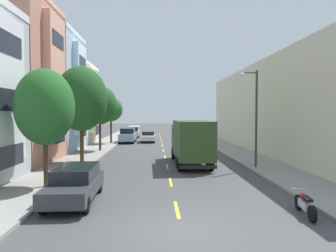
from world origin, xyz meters
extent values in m
plane|color=#424244|center=(0.00, 30.00, 0.00)|extent=(160.00, 160.00, 0.00)
cube|color=gray|center=(-7.10, 28.00, 0.07)|extent=(3.20, 120.00, 0.14)
cube|color=gray|center=(7.10, 28.00, 0.07)|extent=(3.20, 120.00, 0.14)
cube|color=yellow|center=(0.00, 2.00, 0.00)|extent=(0.14, 2.20, 0.01)
cube|color=yellow|center=(0.00, 7.00, 0.00)|extent=(0.14, 2.20, 0.01)
cube|color=yellow|center=(0.00, 12.00, 0.00)|extent=(0.14, 2.20, 0.01)
cube|color=yellow|center=(0.00, 17.00, 0.00)|extent=(0.14, 2.20, 0.01)
cube|color=yellow|center=(0.00, 22.00, 0.00)|extent=(0.14, 2.20, 0.01)
cube|color=yellow|center=(0.00, 27.00, 0.00)|extent=(0.14, 2.20, 0.01)
cube|color=yellow|center=(0.00, 32.00, 0.00)|extent=(0.14, 2.20, 0.01)
cube|color=yellow|center=(0.00, 37.00, 0.00)|extent=(0.14, 2.20, 0.01)
cube|color=yellow|center=(0.00, 42.00, 0.00)|extent=(0.14, 2.20, 0.01)
cube|color=yellow|center=(0.00, 47.00, 0.00)|extent=(0.14, 2.20, 0.01)
cube|color=silver|center=(-8.42, 5.79, 5.07)|extent=(0.55, 3.44, 7.33)
cube|color=#1E232D|center=(-8.13, 5.79, 1.69)|extent=(0.04, 2.61, 1.10)
cube|color=#1E232D|center=(-8.13, 5.79, 4.51)|extent=(0.04, 2.61, 1.10)
cube|color=#1E232D|center=(-8.13, 5.79, 7.33)|extent=(0.04, 2.61, 1.10)
cube|color=#E19B83|center=(-8.95, 13.63, 12.21)|extent=(0.60, 7.64, 0.44)
cube|color=#E19B83|center=(-8.42, 13.63, 6.48)|extent=(0.55, 3.44, 9.36)
cube|color=#1E232D|center=(-8.13, 13.63, 2.16)|extent=(0.04, 2.61, 1.10)
cube|color=#1E232D|center=(-8.13, 13.63, 5.76)|extent=(0.04, 2.61, 1.10)
cube|color=#1E232D|center=(-8.13, 13.63, 9.36)|extent=(0.04, 2.61, 1.10)
cube|color=#9EB7CC|center=(-13.83, 21.47, 5.77)|extent=(10.26, 7.64, 11.53)
cube|color=#CAE7FE|center=(-8.95, 21.47, 11.75)|extent=(0.60, 7.64, 0.44)
cube|color=#CAE7FE|center=(-8.42, 21.47, 6.23)|extent=(0.55, 3.44, 9.00)
cube|color=#1E232D|center=(-8.13, 21.47, 2.08)|extent=(0.04, 2.61, 1.10)
cube|color=#1E232D|center=(-8.13, 21.47, 5.54)|extent=(0.04, 2.61, 1.10)
cube|color=#1E232D|center=(-8.13, 21.47, 9.00)|extent=(0.04, 2.61, 1.10)
cube|color=beige|center=(-14.77, 29.32, 4.77)|extent=(12.15, 7.64, 9.54)
cube|color=white|center=(-8.95, 29.32, 9.76)|extent=(0.60, 7.64, 0.44)
cube|color=white|center=(-8.42, 29.32, 5.15)|extent=(0.55, 3.44, 7.44)
cube|color=#1E232D|center=(-8.13, 29.32, 1.72)|extent=(0.04, 2.61, 1.10)
cube|color=#1E232D|center=(-8.13, 29.32, 4.58)|extent=(0.04, 2.61, 1.10)
cube|color=#1E232D|center=(-8.13, 29.32, 7.44)|extent=(0.04, 2.61, 1.10)
cube|color=beige|center=(13.70, 20.00, 4.35)|extent=(10.00, 36.00, 8.69)
cylinder|color=#47331E|center=(-6.40, 5.61, 1.43)|extent=(0.22, 0.22, 2.58)
ellipsoid|color=#235B23|center=(-6.40, 5.61, 4.16)|extent=(2.92, 2.92, 3.85)
cylinder|color=#47331E|center=(-6.40, 13.36, 1.63)|extent=(0.29, 0.29, 2.98)
ellipsoid|color=#1E4C1E|center=(-6.40, 13.36, 4.95)|extent=(3.87, 3.87, 4.88)
cylinder|color=#47331E|center=(-6.40, 21.10, 1.69)|extent=(0.23, 0.23, 3.09)
ellipsoid|color=#1E4C1E|center=(-6.40, 21.10, 4.68)|extent=(3.47, 3.47, 3.86)
cylinder|color=#47331E|center=(-6.40, 28.85, 1.69)|extent=(0.24, 0.24, 3.11)
ellipsoid|color=#235B23|center=(-6.40, 28.85, 4.38)|extent=(2.94, 2.94, 3.03)
cylinder|color=#38383D|center=(6.10, 10.83, 3.46)|extent=(0.16, 0.16, 6.64)
cylinder|color=#38383D|center=(5.55, 10.83, 6.63)|extent=(1.10, 0.10, 0.10)
ellipsoid|color=silver|center=(5.05, 10.83, 6.53)|extent=(0.44, 0.28, 0.20)
cube|color=#2D471E|center=(1.82, 11.89, 1.98)|extent=(2.52, 5.48, 2.65)
cube|color=#2D471E|center=(1.74, 15.76, 1.76)|extent=(2.34, 1.95, 2.20)
cube|color=black|center=(1.72, 16.66, 2.24)|extent=(2.02, 0.12, 0.97)
cube|color=black|center=(1.88, 9.26, 0.43)|extent=(2.40, 0.21, 0.24)
cylinder|color=black|center=(2.80, 15.83, 0.48)|extent=(0.30, 0.97, 0.96)
cylinder|color=black|center=(0.68, 15.79, 0.48)|extent=(0.30, 0.97, 0.96)
cylinder|color=black|center=(2.91, 10.40, 0.48)|extent=(0.30, 0.97, 0.96)
cylinder|color=black|center=(0.79, 10.36, 0.48)|extent=(0.30, 0.97, 0.96)
cylinder|color=black|center=(2.89, 11.50, 0.48)|extent=(0.30, 0.97, 0.96)
cylinder|color=black|center=(0.77, 11.46, 0.48)|extent=(0.30, 0.97, 0.96)
cube|color=tan|center=(-4.45, 39.70, 0.73)|extent=(2.01, 5.30, 0.80)
cube|color=black|center=(-4.45, 38.53, 1.43)|extent=(1.76, 1.59, 0.60)
cylinder|color=black|center=(-5.34, 37.90, 0.33)|extent=(0.22, 0.66, 0.66)
cylinder|color=black|center=(-3.56, 37.89, 0.33)|extent=(0.22, 0.66, 0.66)
cylinder|color=black|center=(-5.33, 41.50, 0.33)|extent=(0.22, 0.66, 0.66)
cylinder|color=black|center=(-3.55, 41.50, 0.33)|extent=(0.22, 0.66, 0.66)
cube|color=#7A9EC6|center=(-4.48, 30.84, 0.78)|extent=(2.05, 4.84, 0.90)
cube|color=black|center=(-4.48, 30.84, 1.58)|extent=(1.77, 2.82, 0.70)
cylinder|color=black|center=(-5.38, 29.22, 0.33)|extent=(0.23, 0.66, 0.66)
cylinder|color=black|center=(-3.65, 29.19, 0.33)|extent=(0.23, 0.66, 0.66)
cylinder|color=black|center=(-5.31, 32.48, 0.33)|extent=(0.23, 0.66, 0.66)
cylinder|color=black|center=(-3.58, 32.45, 0.33)|extent=(0.23, 0.66, 0.66)
cube|color=#195B60|center=(4.23, 45.51, 0.64)|extent=(1.85, 4.05, 0.62)
cube|color=black|center=(4.22, 45.03, 1.23)|extent=(1.58, 1.72, 0.55)
cylinder|color=black|center=(5.03, 46.85, 0.33)|extent=(0.24, 0.67, 0.66)
cylinder|color=black|center=(3.51, 46.89, 0.33)|extent=(0.24, 0.67, 0.66)
cylinder|color=black|center=(4.95, 44.13, 0.33)|extent=(0.24, 0.67, 0.66)
cylinder|color=black|center=(3.43, 44.17, 0.33)|extent=(0.24, 0.67, 0.66)
cube|color=#AD1E1E|center=(4.32, 52.88, 0.64)|extent=(1.85, 4.05, 0.62)
cube|color=black|center=(4.33, 52.40, 1.23)|extent=(1.58, 1.72, 0.55)
cylinder|color=black|center=(5.04, 54.26, 0.33)|extent=(0.24, 0.67, 0.66)
cylinder|color=black|center=(3.52, 54.22, 0.33)|extent=(0.24, 0.67, 0.66)
cylinder|color=black|center=(5.11, 51.54, 0.33)|extent=(0.24, 0.67, 0.66)
cylinder|color=black|center=(3.59, 51.50, 0.33)|extent=(0.24, 0.67, 0.66)
cube|color=#194C28|center=(4.43, 37.77, 0.63)|extent=(1.93, 4.55, 0.60)
cube|color=black|center=(4.42, 37.55, 1.18)|extent=(1.65, 2.20, 0.50)
cylinder|color=black|center=(5.26, 39.28, 0.33)|extent=(0.24, 0.67, 0.66)
cylinder|color=black|center=(3.68, 39.32, 0.33)|extent=(0.24, 0.67, 0.66)
cylinder|color=black|center=(5.18, 36.22, 0.33)|extent=(0.24, 0.67, 0.66)
cylinder|color=black|center=(3.60, 36.26, 0.33)|extent=(0.24, 0.67, 0.66)
cube|color=#333338|center=(-4.35, 3.21, 0.64)|extent=(1.92, 4.74, 0.62)
cube|color=black|center=(-4.35, 3.58, 1.23)|extent=(1.66, 2.85, 0.55)
cylinder|color=black|center=(-5.11, 1.59, 0.33)|extent=(0.23, 0.66, 0.66)
cylinder|color=black|center=(-3.51, 1.63, 0.33)|extent=(0.23, 0.66, 0.66)
cylinder|color=black|center=(-5.18, 4.79, 0.33)|extent=(0.23, 0.66, 0.66)
cylinder|color=black|center=(-3.58, 4.82, 0.33)|extent=(0.23, 0.66, 0.66)
cube|color=silver|center=(-1.80, 31.57, 0.63)|extent=(1.80, 4.50, 0.60)
cube|color=black|center=(-1.80, 31.80, 1.18)|extent=(1.58, 2.16, 0.50)
cylinder|color=black|center=(-2.59, 30.04, 0.33)|extent=(0.22, 0.66, 0.66)
cylinder|color=black|center=(-1.01, 30.04, 0.33)|extent=(0.22, 0.66, 0.66)
cylinder|color=black|center=(-2.59, 33.10, 0.33)|extent=(0.22, 0.66, 0.66)
cylinder|color=black|center=(-1.01, 33.10, 0.33)|extent=(0.22, 0.66, 0.66)
cylinder|color=black|center=(4.85, 1.76, 0.30)|extent=(0.22, 0.61, 0.60)
cylinder|color=black|center=(4.65, 0.32, 0.30)|extent=(0.22, 0.61, 0.60)
cube|color=silver|center=(4.75, 1.04, 0.42)|extent=(0.38, 0.84, 0.28)
ellipsoid|color=maroon|center=(4.77, 1.21, 0.68)|extent=(0.24, 0.48, 0.22)
cube|color=black|center=(4.72, 0.78, 0.70)|extent=(0.29, 0.54, 0.10)
cylinder|color=silver|center=(4.83, 1.65, 0.88)|extent=(0.62, 0.11, 0.03)
camera|label=1|loc=(-0.86, -10.19, 3.82)|focal=33.11mm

